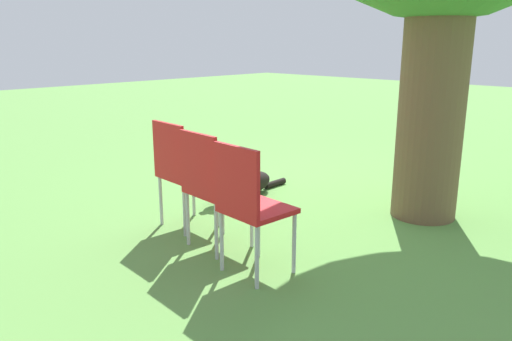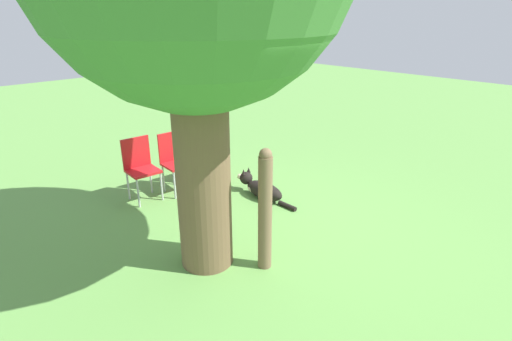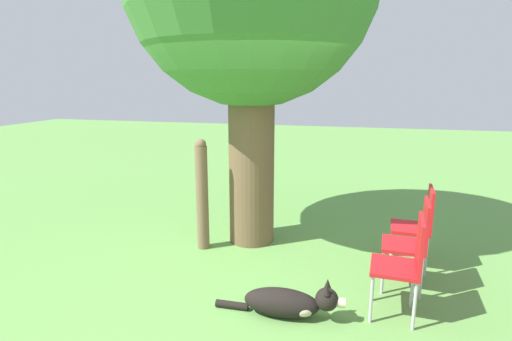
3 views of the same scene
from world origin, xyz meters
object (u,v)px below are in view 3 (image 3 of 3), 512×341
at_px(red_chair_1, 413,239).
at_px(red_chair_2, 419,222).
at_px(red_chair_0, 405,260).
at_px(fence_post, 202,194).
at_px(dog, 289,302).

xyz_separation_m(red_chair_1, red_chair_2, (0.13, 0.55, 0.00)).
relative_size(red_chair_1, red_chair_2, 1.00).
distance_m(red_chair_0, red_chair_1, 0.56).
xyz_separation_m(fence_post, red_chair_0, (2.35, -1.00, -0.16)).
height_order(dog, red_chair_0, red_chair_0).
relative_size(dog, fence_post, 0.85).
bearing_deg(red_chair_1, red_chair_2, -98.99).
distance_m(red_chair_1, red_chair_2, 0.56).
relative_size(red_chair_0, red_chair_2, 1.00).
relative_size(dog, red_chair_1, 1.26).
relative_size(dog, red_chair_0, 1.26).
xyz_separation_m(fence_post, red_chair_2, (2.60, 0.09, -0.16)).
bearing_deg(red_chair_1, red_chair_0, 81.01).
distance_m(fence_post, red_chair_1, 2.52).
bearing_deg(red_chair_2, red_chair_0, 81.01).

